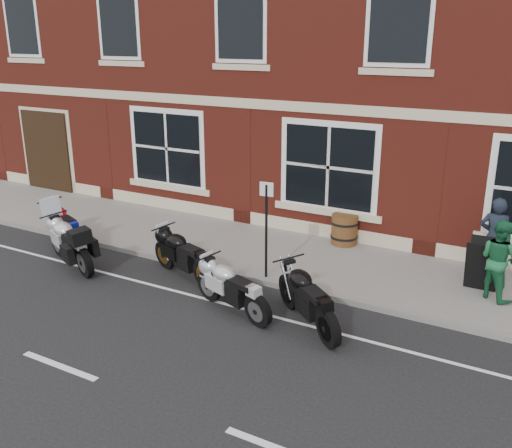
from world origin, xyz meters
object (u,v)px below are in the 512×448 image
object	(u,v)px
pedestrian_right	(499,259)
parking_sign	(266,223)
pedestrian_left	(494,238)
barrel_planter	(344,229)
moto_sport_silver	(232,286)
moto_sport_red	(65,224)
a_board_sign	(483,264)
moto_naked_black	(308,295)
moto_touring_silver	(70,240)
moto_sport_black	(184,253)

from	to	relation	value
pedestrian_right	parking_sign	world-z (taller)	parking_sign
pedestrian_left	barrel_planter	bearing A→B (deg)	-9.42
moto_sport_silver	moto_sport_red	bearing A→B (deg)	98.51
pedestrian_left	parking_sign	size ratio (longest dim) A/B	0.84
a_board_sign	parking_sign	bearing A→B (deg)	-158.10
moto_sport_silver	pedestrian_left	distance (m)	5.71
pedestrian_right	moto_naked_black	bearing A→B (deg)	76.07
parking_sign	moto_naked_black	bearing A→B (deg)	-46.42
a_board_sign	barrel_planter	xyz separation A→B (m)	(-3.40, 1.10, -0.15)
moto_sport_red	pedestrian_right	bearing A→B (deg)	-56.93
pedestrian_left	moto_touring_silver	bearing A→B (deg)	20.01
moto_sport_silver	pedestrian_right	size ratio (longest dim) A/B	1.23
moto_naked_black	barrel_planter	bearing A→B (deg)	50.88
moto_sport_red	moto_naked_black	world-z (taller)	moto_naked_black
barrel_planter	parking_sign	xyz separation A→B (m)	(-0.73, -2.75, 0.84)
moto_sport_black	a_board_sign	xyz separation A→B (m)	(5.81, 2.30, 0.08)
barrel_planter	moto_sport_black	bearing A→B (deg)	-125.36
pedestrian_right	barrel_planter	bearing A→B (deg)	12.65
moto_sport_silver	moto_naked_black	bearing A→B (deg)	-61.63
moto_sport_silver	pedestrian_right	xyz separation A→B (m)	(4.34, 2.85, 0.40)
moto_sport_black	moto_sport_silver	world-z (taller)	moto_sport_black
moto_sport_red	moto_sport_black	world-z (taller)	moto_sport_red
moto_sport_red	moto_naked_black	xyz separation A→B (m)	(7.00, -0.76, 0.00)
moto_sport_red	moto_sport_silver	distance (m)	5.62
moto_touring_silver	pedestrian_right	size ratio (longest dim) A/B	1.32
pedestrian_left	pedestrian_right	size ratio (longest dim) A/B	1.08
moto_naked_black	pedestrian_right	world-z (taller)	pedestrian_right
moto_touring_silver	parking_sign	bearing A→B (deg)	-50.27
moto_naked_black	parking_sign	size ratio (longest dim) A/B	0.88
moto_sport_silver	pedestrian_right	distance (m)	5.21
moto_sport_silver	a_board_sign	world-z (taller)	a_board_sign
moto_touring_silver	pedestrian_left	world-z (taller)	pedestrian_left
moto_naked_black	barrel_planter	world-z (taller)	moto_naked_black
moto_sport_red	a_board_sign	xyz separation A→B (m)	(9.56, 2.18, 0.06)
moto_naked_black	pedestrian_right	xyz separation A→B (m)	(2.87, 2.60, 0.35)
moto_naked_black	moto_touring_silver	bearing A→B (deg)	129.62
barrel_planter	parking_sign	size ratio (longest dim) A/B	0.36
moto_sport_black	parking_sign	size ratio (longest dim) A/B	1.00
pedestrian_right	a_board_sign	xyz separation A→B (m)	(-0.32, 0.35, -0.29)
moto_sport_silver	barrel_planter	bearing A→B (deg)	10.53
moto_naked_black	barrel_planter	size ratio (longest dim) A/B	2.45
moto_touring_silver	moto_sport_black	bearing A→B (deg)	-52.79
barrel_planter	parking_sign	distance (m)	2.97
a_board_sign	barrel_planter	size ratio (longest dim) A/B	1.39
barrel_planter	pedestrian_right	bearing A→B (deg)	-21.24
moto_sport_black	pedestrian_right	world-z (taller)	pedestrian_right
moto_touring_silver	barrel_planter	world-z (taller)	moto_touring_silver
moto_sport_silver	parking_sign	world-z (taller)	parking_sign
moto_sport_black	moto_naked_black	bearing A→B (deg)	-81.85
moto_touring_silver	moto_sport_red	world-z (taller)	moto_touring_silver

